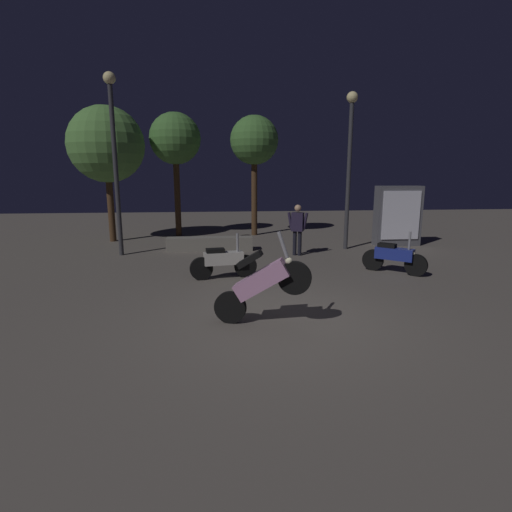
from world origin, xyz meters
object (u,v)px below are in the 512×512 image
motorcycle_blue_parked_right (394,256)px  streetlamp_near (350,152)px  streetlamp_far (114,144)px  person_rider_beside (298,226)px  motorcycle_white_parked_left (223,261)px  motorcycle_pink_foreground (261,283)px  kiosk_billboard (398,216)px

motorcycle_blue_parked_right → streetlamp_near: (-0.18, 3.39, 2.78)m
streetlamp_near → streetlamp_far: streetlamp_far is taller
streetlamp_near → person_rider_beside: bearing=-153.8°
streetlamp_near → streetlamp_far: size_ratio=0.94×
motorcycle_white_parked_left → person_rider_beside: (2.35, 2.60, 0.50)m
motorcycle_pink_foreground → person_rider_beside: 6.01m
motorcycle_pink_foreground → streetlamp_far: size_ratio=0.30×
motorcycle_white_parked_left → kiosk_billboard: kiosk_billboard is taller
motorcycle_pink_foreground → kiosk_billboard: 9.11m
motorcycle_pink_foreground → motorcycle_white_parked_left: 3.21m
motorcycle_pink_foreground → motorcycle_blue_parked_right: 5.02m
motorcycle_blue_parked_right → person_rider_beside: 3.25m
motorcycle_white_parked_left → motorcycle_pink_foreground: bearing=-89.0°
person_rider_beside → streetlamp_far: size_ratio=0.29×
motorcycle_pink_foreground → streetlamp_far: streetlamp_far is taller
motorcycle_white_parked_left → streetlamp_far: bearing=125.4°
motorcycle_pink_foreground → streetlamp_far: 7.82m
streetlamp_near → motorcycle_white_parked_left: bearing=-140.1°
streetlamp_near → streetlamp_far: bearing=-177.3°
kiosk_billboard → streetlamp_far: bearing=4.5°
person_rider_beside → kiosk_billboard: kiosk_billboard is taller
motorcycle_white_parked_left → person_rider_beside: size_ratio=1.04×
motorcycle_white_parked_left → motorcycle_blue_parked_right: same height
motorcycle_blue_parked_right → streetlamp_far: (-7.56, 3.04, 2.97)m
streetlamp_far → kiosk_billboard: (9.39, 0.84, -2.35)m
motorcycle_white_parked_left → kiosk_billboard: size_ratio=0.79×
streetlamp_near → kiosk_billboard: 3.00m
person_rider_beside → streetlamp_far: (-5.52, 0.57, 2.47)m
person_rider_beside → motorcycle_blue_parked_right: bearing=64.2°
streetlamp_near → kiosk_billboard: streetlamp_near is taller
streetlamp_near → kiosk_billboard: (2.02, 0.49, -2.16)m
person_rider_beside → motorcycle_white_parked_left: bearing=-17.4°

